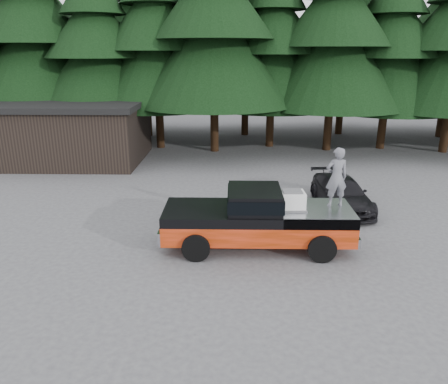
{
  "coord_description": "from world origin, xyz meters",
  "views": [
    {
      "loc": [
        0.1,
        -11.98,
        5.96
      ],
      "look_at": [
        -0.13,
        0.0,
        2.05
      ],
      "focal_mm": 35.0,
      "sensor_mm": 36.0,
      "label": 1
    }
  ],
  "objects_px": {
    "pickup_truck": "(257,227)",
    "parked_car": "(341,193)",
    "air_compressor": "(292,201)",
    "man_on_bed": "(337,177)",
    "utility_building": "(69,131)"
  },
  "relations": [
    {
      "from": "man_on_bed",
      "to": "air_compressor",
      "type": "bearing_deg",
      "value": 5.53
    },
    {
      "from": "utility_building",
      "to": "man_on_bed",
      "type": "bearing_deg",
      "value": -42.08
    },
    {
      "from": "parked_car",
      "to": "utility_building",
      "type": "xyz_separation_m",
      "value": [
        -13.4,
        7.63,
        1.07
      ]
    },
    {
      "from": "man_on_bed",
      "to": "utility_building",
      "type": "xyz_separation_m",
      "value": [
        -12.29,
        11.1,
        -0.59
      ]
    },
    {
      "from": "pickup_truck",
      "to": "air_compressor",
      "type": "xyz_separation_m",
      "value": [
        1.02,
        -0.12,
        0.93
      ]
    },
    {
      "from": "man_on_bed",
      "to": "utility_building",
      "type": "distance_m",
      "value": 16.57
    },
    {
      "from": "air_compressor",
      "to": "man_on_bed",
      "type": "relative_size",
      "value": 0.41
    },
    {
      "from": "man_on_bed",
      "to": "parked_car",
      "type": "bearing_deg",
      "value": -115.19
    },
    {
      "from": "pickup_truck",
      "to": "man_on_bed",
      "type": "distance_m",
      "value": 2.89
    },
    {
      "from": "pickup_truck",
      "to": "parked_car",
      "type": "xyz_separation_m",
      "value": [
        3.5,
        3.67,
        -0.07
      ]
    },
    {
      "from": "man_on_bed",
      "to": "utility_building",
      "type": "relative_size",
      "value": 0.22
    },
    {
      "from": "air_compressor",
      "to": "parked_car",
      "type": "relative_size",
      "value": 0.19
    },
    {
      "from": "parked_car",
      "to": "utility_building",
      "type": "height_order",
      "value": "utility_building"
    },
    {
      "from": "pickup_truck",
      "to": "parked_car",
      "type": "height_order",
      "value": "pickup_truck"
    },
    {
      "from": "utility_building",
      "to": "air_compressor",
      "type": "bearing_deg",
      "value": -46.29
    }
  ]
}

